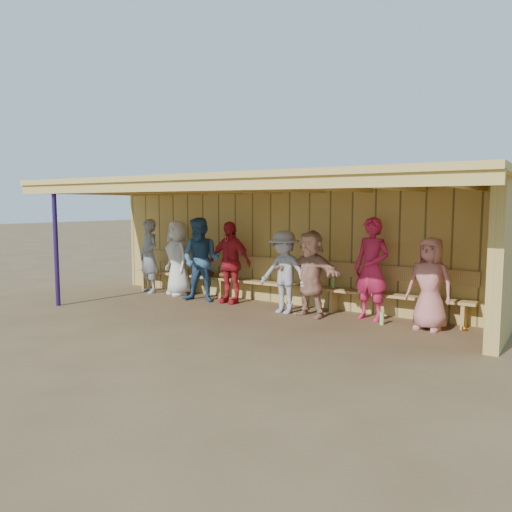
{
  "coord_description": "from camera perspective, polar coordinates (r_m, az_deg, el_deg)",
  "views": [
    {
      "loc": [
        5.08,
        -7.53,
        2.02
      ],
      "look_at": [
        0.0,
        0.35,
        1.05
      ],
      "focal_mm": 35.0,
      "sensor_mm": 36.0,
      "label": 1
    }
  ],
  "objects": [
    {
      "name": "dugout_structure",
      "position": [
        9.47,
        3.09,
        3.93
      ],
      "size": [
        8.8,
        3.2,
        2.5
      ],
      "color": "tan",
      "rests_on": "ground"
    },
    {
      "name": "player_a",
      "position": [
        11.68,
        -12.14,
        0.02
      ],
      "size": [
        0.71,
        0.58,
        1.69
      ],
      "primitive_type": "imported",
      "rotation": [
        0.0,
        0.0,
        -0.31
      ],
      "color": "gray",
      "rests_on": "ground"
    },
    {
      "name": "player_f",
      "position": [
        9.02,
        6.25,
        -2.01
      ],
      "size": [
        1.52,
        0.78,
        1.57
      ],
      "primitive_type": "imported",
      "rotation": [
        0.0,
        0.0,
        -0.23
      ],
      "color": "tan",
      "rests_on": "ground"
    },
    {
      "name": "player_e",
      "position": [
        9.27,
        3.2,
        -1.84
      ],
      "size": [
        1.04,
        0.65,
        1.54
      ],
      "primitive_type": "imported",
      "rotation": [
        0.0,
        0.0,
        -0.08
      ],
      "color": "#96949C",
      "rests_on": "ground"
    },
    {
      "name": "dugout_equipment",
      "position": [
        10.45,
        -1.66,
        -2.52
      ],
      "size": [
        5.75,
        0.62,
        0.8
      ],
      "color": "gold",
      "rests_on": "ground"
    },
    {
      "name": "player_d",
      "position": [
        10.24,
        -3.03,
        -0.72
      ],
      "size": [
        0.98,
        0.41,
        1.68
      ],
      "primitive_type": "imported",
      "rotation": [
        0.0,
        0.0,
        -0.0
      ],
      "color": "red",
      "rests_on": "ground"
    },
    {
      "name": "player_g",
      "position": [
        8.93,
        13.07,
        -1.44
      ],
      "size": [
        0.73,
        0.56,
        1.8
      ],
      "primitive_type": "imported",
      "rotation": [
        0.0,
        0.0,
        -0.21
      ],
      "color": "#C21F49",
      "rests_on": "ground"
    },
    {
      "name": "bench",
      "position": [
        10.14,
        2.35,
        -2.56
      ],
      "size": [
        7.6,
        0.34,
        0.93
      ],
      "color": "tan",
      "rests_on": "ground"
    },
    {
      "name": "player_b",
      "position": [
        11.25,
        -8.92,
        -0.22
      ],
      "size": [
        0.96,
        0.81,
        1.67
      ],
      "primitive_type": "imported",
      "rotation": [
        0.0,
        0.0,
        -0.41
      ],
      "color": "silver",
      "rests_on": "ground"
    },
    {
      "name": "ground",
      "position": [
        9.31,
        -1.18,
        -6.63
      ],
      "size": [
        90.0,
        90.0,
        0.0
      ],
      "primitive_type": "plane",
      "color": "brown",
      "rests_on": "ground"
    },
    {
      "name": "player_c",
      "position": [
        10.42,
        -6.3,
        -0.43
      ],
      "size": [
        0.99,
        0.85,
        1.75
      ],
      "primitive_type": "imported",
      "rotation": [
        0.0,
        0.0,
        0.25
      ],
      "color": "#2E5680",
      "rests_on": "ground"
    },
    {
      "name": "player_h",
      "position": [
        8.49,
        19.24,
        -3.01
      ],
      "size": [
        0.8,
        0.58,
        1.51
      ],
      "primitive_type": "imported",
      "rotation": [
        0.0,
        0.0,
        -0.14
      ],
      "color": "#C0726C",
      "rests_on": "ground"
    }
  ]
}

